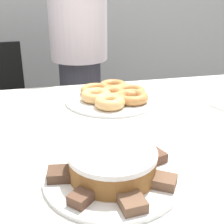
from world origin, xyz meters
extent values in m
cube|color=silver|center=(0.00, 0.00, 0.76)|extent=(1.75, 1.05, 0.03)
cylinder|color=#383842|center=(0.03, 0.90, 0.41)|extent=(0.24, 0.24, 0.81)
cylinder|color=black|center=(-0.49, 0.88, 0.01)|extent=(0.44, 0.44, 0.01)
cylinder|color=white|center=(-0.06, -0.24, 0.78)|extent=(0.32, 0.32, 0.01)
cylinder|color=white|center=(0.06, 0.28, 0.78)|extent=(0.36, 0.36, 0.01)
cylinder|color=brown|center=(-0.06, -0.24, 0.81)|extent=(0.20, 0.20, 0.05)
cylinder|color=white|center=(-0.06, -0.24, 0.84)|extent=(0.20, 0.20, 0.01)
cube|color=brown|center=(-0.12, -0.14, 0.80)|extent=(0.06, 0.06, 0.02)
cube|color=#513828|center=(-0.18, -0.22, 0.80)|extent=(0.07, 0.06, 0.02)
cube|color=brown|center=(-0.15, -0.32, 0.80)|extent=(0.06, 0.06, 0.02)
cube|color=brown|center=(-0.05, -0.36, 0.80)|extent=(0.05, 0.06, 0.02)
cube|color=brown|center=(0.04, -0.30, 0.80)|extent=(0.07, 0.07, 0.02)
cube|color=brown|center=(0.05, -0.20, 0.80)|extent=(0.07, 0.06, 0.02)
cube|color=#513828|center=(-0.02, -0.13, 0.80)|extent=(0.06, 0.07, 0.03)
torus|color=#C68447|center=(0.06, 0.28, 0.80)|extent=(0.11, 0.11, 0.04)
torus|color=#C68447|center=(0.13, 0.23, 0.80)|extent=(0.13, 0.13, 0.04)
torus|color=#C68447|center=(0.15, 0.30, 0.80)|extent=(0.12, 0.12, 0.03)
torus|color=#C68447|center=(0.09, 0.38, 0.80)|extent=(0.12, 0.12, 0.03)
torus|color=#D18E4C|center=(0.01, 0.35, 0.80)|extent=(0.12, 0.12, 0.03)
torus|color=#E5AD66|center=(0.00, 0.28, 0.80)|extent=(0.12, 0.12, 0.04)
torus|color=#E5AD66|center=(0.03, 0.19, 0.80)|extent=(0.11, 0.11, 0.04)
camera|label=1|loc=(-0.21, -0.83, 1.19)|focal=50.00mm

